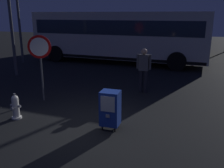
% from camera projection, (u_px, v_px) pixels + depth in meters
% --- Properties ---
extents(ground_plane, '(60.00, 60.00, 0.00)m').
position_uv_depth(ground_plane, '(87.00, 128.00, 6.47)').
color(ground_plane, black).
extents(fire_hydrant, '(0.33, 0.32, 0.75)m').
position_uv_depth(fire_hydrant, '(16.00, 107.00, 6.97)').
color(fire_hydrant, silver).
rests_on(fire_hydrant, ground_plane).
extents(newspaper_box_primary, '(0.48, 0.42, 1.02)m').
position_uv_depth(newspaper_box_primary, '(110.00, 108.00, 6.28)').
color(newspaper_box_primary, black).
rests_on(newspaper_box_primary, ground_plane).
extents(stop_sign, '(0.71, 0.31, 2.23)m').
position_uv_depth(stop_sign, '(40.00, 54.00, 8.10)').
color(stop_sign, '#4C4F54').
rests_on(stop_sign, ground_plane).
extents(pedestrian, '(0.55, 0.22, 1.67)m').
position_uv_depth(pedestrian, '(144.00, 68.00, 9.18)').
color(pedestrian, black).
rests_on(pedestrian, ground_plane).
extents(traffic_cone, '(0.36, 0.36, 0.53)m').
position_uv_depth(traffic_cone, '(114.00, 99.00, 7.89)').
color(traffic_cone, black).
rests_on(traffic_cone, ground_plane).
extents(bus_near, '(10.62, 3.25, 3.00)m').
position_uv_depth(bus_near, '(118.00, 34.00, 14.87)').
color(bus_near, beige).
rests_on(bus_near, ground_plane).
extents(bus_far, '(10.52, 2.84, 3.00)m').
position_uv_depth(bus_far, '(134.00, 30.00, 19.17)').
color(bus_far, gold).
rests_on(bus_far, ground_plane).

